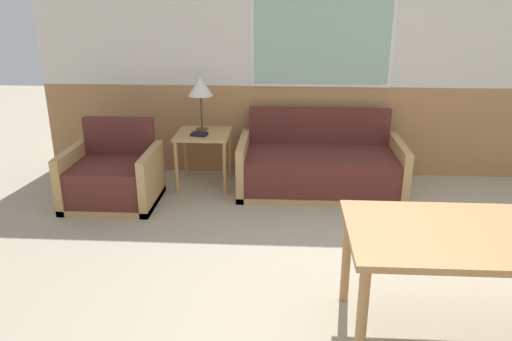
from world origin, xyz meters
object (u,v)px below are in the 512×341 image
armchair (113,179)px  dining_table (499,244)px  couch (320,168)px  side_table (204,141)px  table_lamp (200,87)px

armchair → dining_table: bearing=-47.8°
armchair → couch: bearing=-1.9°
side_table → table_lamp: 0.57m
couch → side_table: bearing=176.7°
couch → table_lamp: bearing=172.4°
armchair → table_lamp: size_ratio=1.52×
couch → side_table: (-1.25, 0.07, 0.25)m
armchair → table_lamp: table_lamp is taller
table_lamp → couch: bearing=-7.6°
couch → armchair: (-2.09, -0.47, 0.01)m
couch → dining_table: 2.59m
armchair → dining_table: armchair is taller
dining_table → armchair: bearing=146.7°
couch → dining_table: bearing=-70.2°
armchair → side_table: bearing=18.2°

